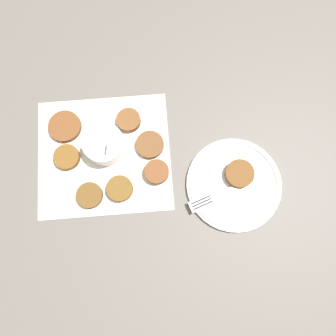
# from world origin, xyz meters

# --- Properties ---
(ground_plane) EXTENTS (4.00, 4.00, 0.00)m
(ground_plane) POSITION_xyz_m (0.00, 0.00, 0.00)
(ground_plane) COLOR #605B56
(napkin) EXTENTS (0.38, 0.36, 0.00)m
(napkin) POSITION_xyz_m (-0.01, -0.01, 0.00)
(napkin) COLOR silver
(napkin) RESTS_ON ground_plane
(sauce_bowl) EXTENTS (0.11, 0.10, 0.10)m
(sauce_bowl) POSITION_xyz_m (-0.02, -0.02, 0.03)
(sauce_bowl) COLOR white
(sauce_bowl) RESTS_ON napkin
(fritter_0) EXTENTS (0.06, 0.06, 0.01)m
(fritter_0) POSITION_xyz_m (0.04, 0.09, 0.01)
(fritter_0) COLOR brown
(fritter_0) RESTS_ON napkin
(fritter_1) EXTENTS (0.06, 0.06, 0.02)m
(fritter_1) POSITION_xyz_m (-0.03, 0.09, 0.01)
(fritter_1) COLOR brown
(fritter_1) RESTS_ON napkin
(fritter_2) EXTENTS (0.08, 0.08, 0.01)m
(fritter_2) POSITION_xyz_m (0.07, -0.10, 0.01)
(fritter_2) COLOR brown
(fritter_2) RESTS_ON napkin
(fritter_3) EXTENTS (0.06, 0.06, 0.02)m
(fritter_3) POSITION_xyz_m (0.08, -0.02, 0.01)
(fritter_3) COLOR brown
(fritter_3) RESTS_ON napkin
(fritter_4) EXTENTS (0.07, 0.07, 0.01)m
(fritter_4) POSITION_xyz_m (-0.13, -0.00, 0.01)
(fritter_4) COLOR brown
(fritter_4) RESTS_ON napkin
(fritter_5) EXTENTS (0.06, 0.06, 0.02)m
(fritter_5) POSITION_xyz_m (-0.09, -0.08, 0.01)
(fritter_5) COLOR brown
(fritter_5) RESTS_ON napkin
(fritter_6) EXTENTS (0.06, 0.06, 0.02)m
(fritter_6) POSITION_xyz_m (-0.13, 0.07, 0.01)
(fritter_6) COLOR brown
(fritter_6) RESTS_ON napkin
(serving_plate) EXTENTS (0.24, 0.24, 0.02)m
(serving_plate) POSITION_xyz_m (-0.31, 0.15, 0.01)
(serving_plate) COLOR white
(serving_plate) RESTS_ON ground_plane
(fritter_on_plate) EXTENTS (0.07, 0.07, 0.02)m
(fritter_on_plate) POSITION_xyz_m (-0.33, 0.13, 0.03)
(fritter_on_plate) COLOR brown
(fritter_on_plate) RESTS_ON serving_plate
(fork) EXTENTS (0.17, 0.05, 0.00)m
(fork) POSITION_xyz_m (-0.25, 0.17, 0.02)
(fork) COLOR silver
(fork) RESTS_ON serving_plate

